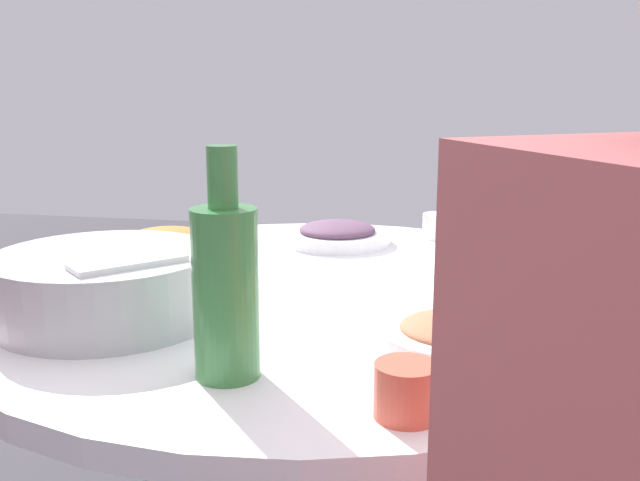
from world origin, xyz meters
TOP-DOWN VIEW (x-y plane):
  - round_dining_table at (0.00, 0.00)m, footprint 1.10×1.10m
  - rice_bowl at (-0.21, 0.25)m, footprint 0.32×0.32m
  - soup_bowl at (0.12, -0.35)m, footprint 0.28×0.28m
  - dish_tofu_braise at (-0.23, -0.24)m, footprint 0.19×0.19m
  - dish_eggplant at (0.34, 0.01)m, footprint 0.22×0.22m
  - dish_stirfry at (0.20, 0.33)m, footprint 0.23×0.23m
  - green_bottle at (-0.37, 0.02)m, footprint 0.08×0.08m
  - tea_cup_near at (0.43, -0.20)m, footprint 0.07×0.07m
  - tea_cup_far at (-0.44, -0.20)m, footprint 0.07×0.07m
  - tea_cup_side at (-0.07, -0.49)m, footprint 0.08×0.08m

SIDE VIEW (x-z plane):
  - round_dining_table at x=0.00m, z-range 0.25..0.97m
  - dish_tofu_braise at x=-0.23m, z-range 0.72..0.76m
  - dish_stirfry at x=0.20m, z-range 0.72..0.77m
  - dish_eggplant at x=0.34m, z-range 0.72..0.77m
  - tea_cup_near at x=0.43m, z-range 0.72..0.78m
  - tea_cup_far at x=-0.44m, z-range 0.72..0.78m
  - tea_cup_side at x=-0.07m, z-range 0.72..0.78m
  - soup_bowl at x=0.12m, z-range 0.72..0.79m
  - rice_bowl at x=-0.21m, z-range 0.72..0.83m
  - green_bottle at x=-0.37m, z-range 0.70..0.96m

